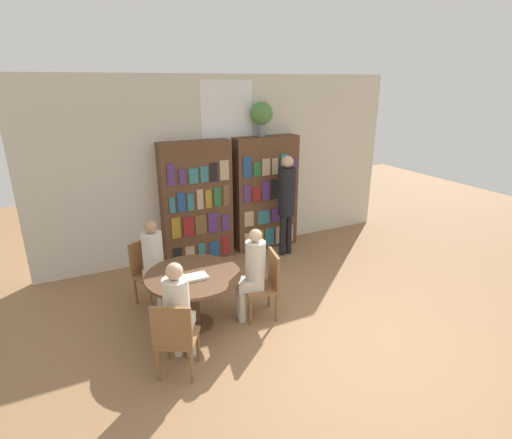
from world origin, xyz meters
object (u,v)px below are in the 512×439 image
(bookshelf_left, at_px, (197,202))
(seated_reader_back, at_px, (178,308))
(reading_table, at_px, (194,283))
(seated_reader_left, at_px, (155,259))
(chair_left_side, at_px, (148,269))
(seated_reader_right, at_px, (252,270))
(bookshelf_right, at_px, (266,193))
(flower_vase, at_px, (262,114))
(chair_far_side, at_px, (266,282))
(chair_near_camera, at_px, (175,336))
(librarian_standing, at_px, (287,196))

(bookshelf_left, xyz_separation_m, seated_reader_back, (-1.04, -2.53, -0.31))
(reading_table, relative_size, seated_reader_left, 0.95)
(chair_left_side, xyz_separation_m, seated_reader_left, (0.07, -0.16, 0.20))
(reading_table, relative_size, seated_reader_back, 0.94)
(seated_reader_right, xyz_separation_m, seated_reader_back, (-1.08, -0.49, 0.01))
(reading_table, relative_size, chair_left_side, 1.32)
(bookshelf_right, height_order, reading_table, bookshelf_right)
(seated_reader_left, height_order, seated_reader_back, seated_reader_back)
(flower_vase, bearing_deg, chair_far_side, -115.24)
(chair_left_side, bearing_deg, flower_vase, -179.11)
(bookshelf_left, xyz_separation_m, flower_vase, (1.19, 0.00, 1.36))
(bookshelf_right, xyz_separation_m, flower_vase, (-0.08, 0.00, 1.37))
(flower_vase, distance_m, seated_reader_back, 3.77)
(chair_near_camera, height_order, seated_reader_back, seated_reader_back)
(bookshelf_left, xyz_separation_m, chair_near_camera, (-1.13, -2.68, -0.52))
(seated_reader_right, distance_m, librarian_standing, 2.10)
(bookshelf_left, xyz_separation_m, bookshelf_right, (1.28, -0.00, -0.00))
(chair_left_side, xyz_separation_m, seated_reader_right, (1.09, -0.98, 0.19))
(bookshelf_left, bearing_deg, seated_reader_left, -128.81)
(bookshelf_right, height_order, librarian_standing, bookshelf_right)
(chair_far_side, relative_size, seated_reader_right, 0.72)
(librarian_standing, bearing_deg, bookshelf_left, 160.48)
(flower_vase, height_order, librarian_standing, flower_vase)
(flower_vase, bearing_deg, librarian_standing, -66.36)
(flower_vase, xyz_separation_m, reading_table, (-1.87, -1.90, -1.78))
(seated_reader_right, bearing_deg, flower_vase, -18.02)
(bookshelf_right, height_order, seated_reader_right, bookshelf_right)
(reading_table, height_order, seated_reader_back, seated_reader_back)
(reading_table, xyz_separation_m, chair_left_side, (-0.38, 0.83, -0.10))
(reading_table, xyz_separation_m, seated_reader_right, (0.71, -0.15, 0.09))
(chair_far_side, height_order, seated_reader_right, seated_reader_right)
(chair_left_side, xyz_separation_m, librarian_standing, (2.47, 0.56, 0.58))
(seated_reader_right, bearing_deg, bookshelf_left, 12.49)
(chair_far_side, bearing_deg, seated_reader_left, 66.19)
(seated_reader_left, bearing_deg, flower_vase, -174.99)
(bookshelf_left, bearing_deg, chair_far_side, -84.16)
(bookshelf_left, height_order, bookshelf_right, same)
(chair_far_side, bearing_deg, bookshelf_left, 17.40)
(reading_table, xyz_separation_m, chair_far_side, (0.89, -0.18, -0.10))
(reading_table, bearing_deg, chair_left_side, 114.44)
(bookshelf_left, height_order, chair_near_camera, bookshelf_left)
(chair_left_side, bearing_deg, chair_far_side, 117.00)
(chair_left_side, bearing_deg, chair_near_camera, 63.00)
(seated_reader_left, relative_size, seated_reader_right, 1.00)
(chair_near_camera, height_order, seated_reader_right, seated_reader_right)
(reading_table, relative_size, librarian_standing, 0.66)
(bookshelf_left, relative_size, chair_near_camera, 2.29)
(chair_far_side, bearing_deg, bookshelf_right, -15.61)
(seated_reader_right, relative_size, librarian_standing, 0.69)
(chair_left_side, distance_m, seated_reader_back, 1.48)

